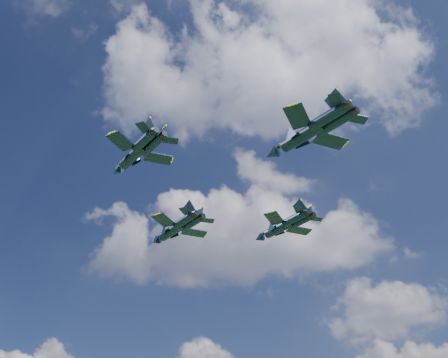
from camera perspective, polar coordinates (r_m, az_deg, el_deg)
jet_lead at (r=103.49m, az=-6.06°, el=-5.95°), size 15.87×13.84×4.07m
jet_left at (r=83.55m, az=-10.47°, el=2.51°), size 14.19×12.89×3.69m
jet_right at (r=102.84m, az=6.12°, el=-5.68°), size 15.26×13.07×3.89m
jet_slot at (r=80.42m, az=8.64°, el=4.74°), size 17.30×14.25×4.35m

